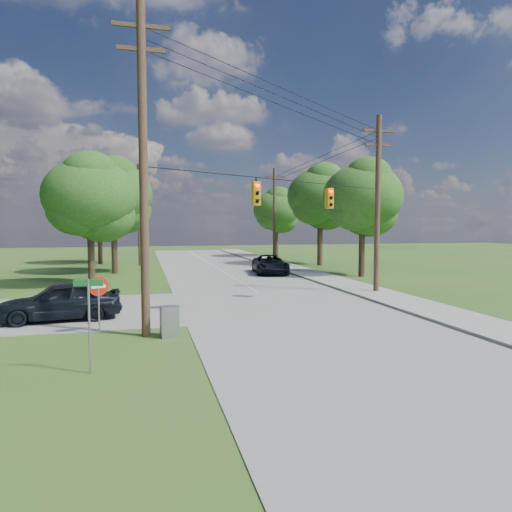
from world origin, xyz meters
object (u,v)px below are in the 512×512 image
object	(u,v)px
car_cross_dark	(61,301)
pole_north_e	(274,215)
pole_sw	(143,166)
car_main_north	(270,264)
pole_north_w	(139,214)
control_cabinet	(170,322)
do_not_enter_sign	(99,292)
pole_ne	(378,201)

from	to	relation	value
car_cross_dark	pole_north_e	bearing A→B (deg)	139.39
pole_north_e	car_cross_dark	size ratio (longest dim) A/B	2.04
pole_north_e	car_cross_dark	distance (m)	31.35
pole_sw	car_main_north	size ratio (longest dim) A/B	2.15
pole_north_w	pole_north_e	bearing A→B (deg)	0.00
pole_north_w	control_cabinet	xyz separation A→B (m)	(1.23, -30.02, -4.55)
pole_north_e	car_cross_dark	bearing A→B (deg)	-123.17
car_cross_dark	pole_north_w	bearing A→B (deg)	165.77
car_main_north	do_not_enter_sign	distance (m)	21.93
car_main_north	control_cabinet	world-z (taller)	car_main_north
pole_sw	car_cross_dark	size ratio (longest dim) A/B	2.45
car_cross_dark	car_main_north	size ratio (longest dim) A/B	0.88
pole_ne	control_cabinet	xyz separation A→B (m)	(-12.67, -8.02, -4.89)
pole_sw	control_cabinet	xyz separation A→B (m)	(0.83, -0.42, -5.65)
do_not_enter_sign	pole_ne	bearing A→B (deg)	4.37
pole_north_e	control_cabinet	xyz separation A→B (m)	(-12.67, -30.02, -4.55)
pole_north_e	pole_north_w	bearing A→B (deg)	180.00
car_main_north	do_not_enter_sign	size ratio (longest dim) A/B	2.55
car_cross_dark	car_main_north	distance (m)	20.59
pole_ne	car_main_north	xyz separation A→B (m)	(-3.40, 11.47, -4.66)
car_main_north	control_cabinet	distance (m)	21.58
control_cabinet	do_not_enter_sign	bearing A→B (deg)	150.51
pole_sw	pole_north_e	size ratio (longest dim) A/B	1.20
pole_north_e	car_main_north	xyz separation A→B (m)	(-3.40, -10.53, -4.33)
pole_sw	do_not_enter_sign	distance (m)	4.96
car_main_north	do_not_enter_sign	world-z (taller)	do_not_enter_sign
pole_north_w	control_cabinet	bearing A→B (deg)	-87.65
pole_north_w	car_main_north	xyz separation A→B (m)	(10.50, -10.53, -4.33)
pole_north_e	control_cabinet	world-z (taller)	pole_north_e
pole_sw	pole_north_w	distance (m)	29.62
pole_ne	pole_north_w	bearing A→B (deg)	122.29
pole_ne	car_main_north	bearing A→B (deg)	106.51
pole_sw	car_main_north	world-z (taller)	pole_sw
control_cabinet	car_cross_dark	bearing A→B (deg)	129.49
pole_sw	pole_north_w	world-z (taller)	pole_sw
pole_ne	car_main_north	size ratio (longest dim) A/B	1.88
control_cabinet	do_not_enter_sign	xyz separation A→B (m)	(-2.52, 1.01, 1.03)
pole_north_e	car_main_north	size ratio (longest dim) A/B	1.79
pole_sw	pole_ne	xyz separation A→B (m)	(13.50, 7.60, -0.76)
pole_north_e	do_not_enter_sign	size ratio (longest dim) A/B	4.57
car_main_north	control_cabinet	bearing A→B (deg)	-108.00
car_cross_dark	do_not_enter_sign	size ratio (longest dim) A/B	2.24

